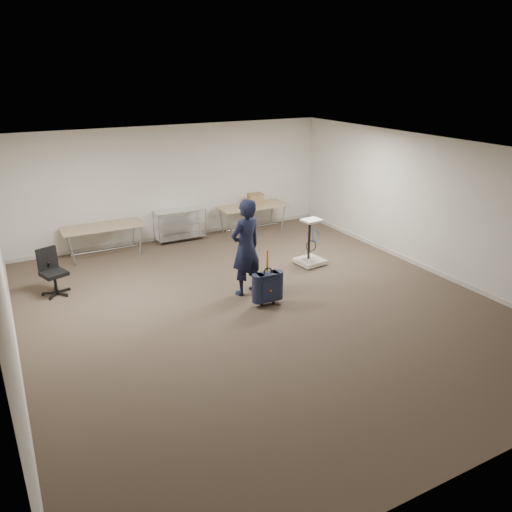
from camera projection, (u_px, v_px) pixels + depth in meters
ground at (260, 307)px, 9.03m from camera, size 9.00×9.00×0.00m
room_shell at (228, 278)px, 10.15m from camera, size 8.00×9.00×9.00m
folding_table_left at (103, 228)px, 11.22m from camera, size 1.80×0.75×0.73m
folding_table_right at (252, 207)px, 12.89m from camera, size 1.80×0.75×0.73m
wire_shelf at (180, 224)px, 12.35m from camera, size 1.22×0.47×0.80m
person at (246, 248)px, 9.27m from camera, size 0.77×0.60×1.85m
suitcase at (268, 287)px, 8.97m from camera, size 0.40×0.24×1.06m
office_chair at (54, 281)px, 9.46m from camera, size 0.55×0.55×0.90m
equipment_cart at (310, 253)px, 10.91m from camera, size 0.62×0.62×1.03m
cardboard_box at (255, 199)px, 12.95m from camera, size 0.41×0.33×0.28m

